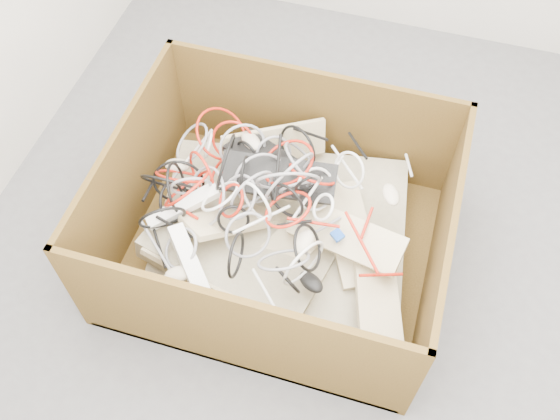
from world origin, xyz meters
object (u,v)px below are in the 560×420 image
(cardboard_box, at_px, (274,234))
(power_strip_right, at_px, (189,262))
(power_strip_left, at_px, (183,206))
(vga_plug, at_px, (337,235))

(cardboard_box, distance_m, power_strip_right, 0.44)
(cardboard_box, height_order, power_strip_left, cardboard_box)
(power_strip_right, bearing_deg, power_strip_left, 165.05)
(power_strip_right, relative_size, vga_plug, 6.87)
(power_strip_right, height_order, vga_plug, power_strip_right)
(cardboard_box, distance_m, vga_plug, 0.34)
(power_strip_left, distance_m, vga_plug, 0.61)
(cardboard_box, xyz_separation_m, vga_plug, (0.27, -0.05, 0.20))
(power_strip_left, relative_size, power_strip_right, 0.98)
(cardboard_box, distance_m, power_strip_left, 0.41)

